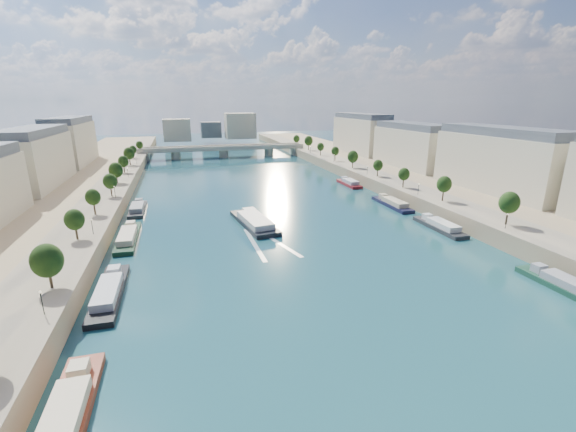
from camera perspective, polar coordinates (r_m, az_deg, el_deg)
ground at (r=141.35m, az=-3.02°, el=1.18°), size 700.00×700.00×0.00m
quay_left at (r=143.87m, az=-32.24°, el=-0.14°), size 44.00×520.00×5.00m
quay_right at (r=171.05m, az=21.24°, el=3.67°), size 44.00×520.00×5.00m
pave_left at (r=139.57m, az=-26.52°, el=1.34°), size 14.00×520.00×0.10m
pave_right at (r=162.04m, az=17.06°, el=4.32°), size 14.00×520.00×0.10m
trees_left at (r=139.94m, az=-25.87°, el=3.76°), size 4.80×268.80×8.26m
trees_right at (r=168.36m, az=14.82°, el=6.83°), size 4.80×268.80×8.26m
lamps_left at (r=128.55m, az=-25.47°, el=1.55°), size 0.36×200.36×4.28m
lamps_right at (r=163.34m, az=14.87°, el=5.57°), size 0.36×200.36×4.28m
buildings_left at (r=156.54m, az=-36.43°, el=5.62°), size 16.00×226.00×23.20m
buildings_right at (r=186.04m, az=22.75°, el=8.86°), size 16.00×226.00×23.20m
skyline at (r=354.69m, az=-10.65°, el=12.73°), size 79.00×42.00×22.00m
bridge at (r=273.14m, az=-9.52°, el=9.64°), size 112.00×12.00×8.15m
tour_barge at (r=122.13m, az=-5.02°, el=-0.88°), size 11.72×28.50×3.78m
wake at (r=107.08m, az=-3.32°, el=-4.00°), size 11.21×26.02×0.04m
moored_barges_left at (r=84.72m, az=-25.19°, el=-10.93°), size 5.00×157.34×3.60m
moored_barges_right at (r=122.34m, az=23.24°, el=-2.29°), size 5.00×159.92×3.60m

